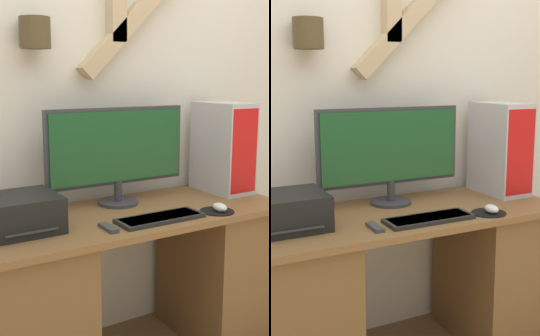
% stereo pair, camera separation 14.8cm
% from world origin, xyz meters
% --- Properties ---
extents(wall_back, '(6.40, 0.19, 2.70)m').
position_xyz_m(wall_back, '(-0.01, 0.67, 1.36)').
color(wall_back, silver).
rests_on(wall_back, ground_plane).
extents(desk, '(1.49, 0.61, 0.76)m').
position_xyz_m(desk, '(0.00, 0.31, 0.39)').
color(desk, brown).
rests_on(desk, ground_plane).
extents(monitor, '(0.74, 0.20, 0.48)m').
position_xyz_m(monitor, '(0.00, 0.46, 1.03)').
color(monitor, '#333338').
rests_on(monitor, desk).
extents(keyboard, '(0.40, 0.14, 0.02)m').
position_xyz_m(keyboard, '(0.03, 0.13, 0.77)').
color(keyboard, black).
rests_on(keyboard, desk).
extents(mousepad, '(0.16, 0.16, 0.00)m').
position_xyz_m(mousepad, '(0.33, 0.10, 0.76)').
color(mousepad, black).
rests_on(mousepad, desk).
extents(mouse, '(0.05, 0.08, 0.04)m').
position_xyz_m(mouse, '(0.34, 0.09, 0.78)').
color(mouse, silver).
rests_on(mouse, mousepad).
extents(computer_tower, '(0.19, 0.34, 0.49)m').
position_xyz_m(computer_tower, '(0.63, 0.41, 1.00)').
color(computer_tower, '#B2B2B7').
rests_on(computer_tower, desk).
extents(printer, '(0.30, 0.29, 0.15)m').
position_xyz_m(printer, '(-0.54, 0.30, 0.83)').
color(printer, black).
rests_on(printer, desk).
extents(remote_control, '(0.04, 0.12, 0.02)m').
position_xyz_m(remote_control, '(-0.23, 0.13, 0.77)').
color(remote_control, '#38383D').
rests_on(remote_control, desk).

